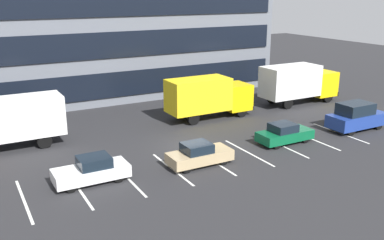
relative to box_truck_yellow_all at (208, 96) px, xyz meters
The scene contains 10 objects.
ground_plane 7.24m from the box_truck_yellow_all, 131.05° to the right, with size 120.00×120.00×0.00m, color #262628.
office_building 15.23m from the box_truck_yellow_all, 109.86° to the left, with size 34.20×10.17×18.00m.
lot_markings 9.53m from the box_truck_yellow_all, 119.41° to the right, with size 22.54×5.40×0.01m.
box_truck_yellow_all is the anchor object (origin of this frame).
box_truck_orange 15.26m from the box_truck_yellow_all, behind, with size 7.38×2.45×3.42m.
box_truck_yellow 9.89m from the box_truck_yellow_all, ahead, with size 7.84×2.60×3.63m.
sedan_tan 10.17m from the box_truck_yellow_all, 124.08° to the right, with size 3.98×1.67×1.43m.
suv_navy 11.61m from the box_truck_yellow_all, 44.02° to the right, with size 4.66×1.97×2.11m.
sedan_white 14.33m from the box_truck_yellow_all, 147.74° to the right, with size 4.11×1.72×1.47m.
sedan_forest 8.02m from the box_truck_yellow_all, 78.83° to the right, with size 3.99×1.67×1.43m.
Camera 1 is at (-13.32, -24.38, 10.26)m, focal length 40.49 mm.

